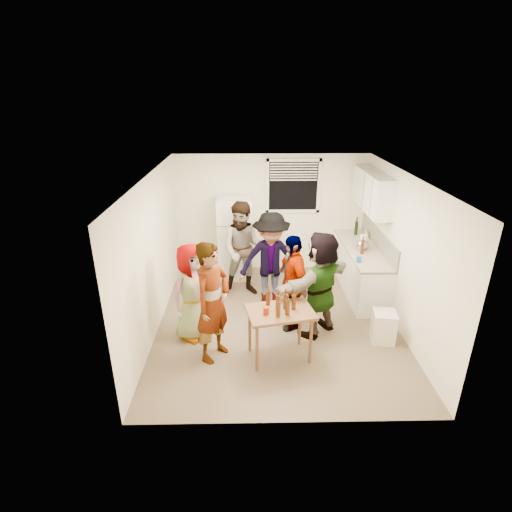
{
  "coord_description": "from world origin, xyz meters",
  "views": [
    {
      "loc": [
        -0.47,
        -5.88,
        3.71
      ],
      "look_at": [
        -0.35,
        0.19,
        1.15
      ],
      "focal_mm": 28.0,
      "sensor_mm": 36.0,
      "label": 1
    }
  ],
  "objects_px": {
    "trash_bin": "(383,327)",
    "red_cup": "(266,314)",
    "refrigerator": "(235,238)",
    "beer_bottle_counter": "(362,254)",
    "kettle": "(361,250)",
    "blue_cup": "(358,262)",
    "serving_table": "(279,356)",
    "guest_grey": "(195,335)",
    "guest_black": "(290,325)",
    "wine_bottle": "(356,235)",
    "beer_bottle_table": "(278,310)",
    "guest_back_left": "(244,293)",
    "guest_orange": "(317,331)",
    "guest_back_right": "(270,305)",
    "guest_stripe": "(215,355)"
  },
  "relations": [
    {
      "from": "blue_cup",
      "to": "trash_bin",
      "type": "xyz_separation_m",
      "value": [
        0.19,
        -1.05,
        -0.65
      ]
    },
    {
      "from": "wine_bottle",
      "to": "red_cup",
      "type": "distance_m",
      "value": 3.55
    },
    {
      "from": "refrigerator",
      "to": "guest_back_left",
      "type": "xyz_separation_m",
      "value": [
        0.19,
        -0.82,
        -0.85
      ]
    },
    {
      "from": "trash_bin",
      "to": "serving_table",
      "type": "xyz_separation_m",
      "value": [
        -1.66,
        -0.38,
        -0.25
      ]
    },
    {
      "from": "refrigerator",
      "to": "beer_bottle_counter",
      "type": "height_order",
      "value": "refrigerator"
    },
    {
      "from": "blue_cup",
      "to": "serving_table",
      "type": "relative_size",
      "value": 0.12
    },
    {
      "from": "wine_bottle",
      "to": "guest_black",
      "type": "relative_size",
      "value": 0.17
    },
    {
      "from": "blue_cup",
      "to": "trash_bin",
      "type": "bearing_deg",
      "value": -79.6
    },
    {
      "from": "blue_cup",
      "to": "serving_table",
      "type": "distance_m",
      "value": 2.24
    },
    {
      "from": "wine_bottle",
      "to": "blue_cup",
      "type": "bearing_deg",
      "value": -102.24
    },
    {
      "from": "kettle",
      "to": "beer_bottle_counter",
      "type": "bearing_deg",
      "value": -92.7
    },
    {
      "from": "guest_stripe",
      "to": "guest_orange",
      "type": "bearing_deg",
      "value": -36.79
    },
    {
      "from": "wine_bottle",
      "to": "guest_back_left",
      "type": "height_order",
      "value": "wine_bottle"
    },
    {
      "from": "guest_black",
      "to": "serving_table",
      "type": "bearing_deg",
      "value": -34.52
    },
    {
      "from": "wine_bottle",
      "to": "red_cup",
      "type": "bearing_deg",
      "value": -124.08
    },
    {
      "from": "serving_table",
      "to": "guest_orange",
      "type": "height_order",
      "value": "serving_table"
    },
    {
      "from": "refrigerator",
      "to": "kettle",
      "type": "distance_m",
      "value": 2.54
    },
    {
      "from": "trash_bin",
      "to": "beer_bottle_table",
      "type": "xyz_separation_m",
      "value": [
        -1.7,
        -0.35,
        0.54
      ]
    },
    {
      "from": "blue_cup",
      "to": "guest_stripe",
      "type": "xyz_separation_m",
      "value": [
        -2.43,
        -1.38,
        -0.9
      ]
    },
    {
      "from": "trash_bin",
      "to": "red_cup",
      "type": "distance_m",
      "value": 2.0
    },
    {
      "from": "guest_back_left",
      "to": "refrigerator",
      "type": "bearing_deg",
      "value": 106.33
    },
    {
      "from": "blue_cup",
      "to": "guest_grey",
      "type": "bearing_deg",
      "value": -163.22
    },
    {
      "from": "beer_bottle_counter",
      "to": "kettle",
      "type": "bearing_deg",
      "value": 76.2
    },
    {
      "from": "trash_bin",
      "to": "guest_black",
      "type": "relative_size",
      "value": 0.31
    },
    {
      "from": "trash_bin",
      "to": "guest_back_right",
      "type": "distance_m",
      "value": 2.09
    },
    {
      "from": "beer_bottle_counter",
      "to": "beer_bottle_table",
      "type": "bearing_deg",
      "value": -133.06
    },
    {
      "from": "beer_bottle_counter",
      "to": "guest_grey",
      "type": "height_order",
      "value": "beer_bottle_counter"
    },
    {
      "from": "guest_grey",
      "to": "guest_back_left",
      "type": "distance_m",
      "value": 1.65
    },
    {
      "from": "trash_bin",
      "to": "guest_back_left",
      "type": "bearing_deg",
      "value": 143.04
    },
    {
      "from": "kettle",
      "to": "wine_bottle",
      "type": "height_order",
      "value": "wine_bottle"
    },
    {
      "from": "serving_table",
      "to": "red_cup",
      "type": "bearing_deg",
      "value": -158.21
    },
    {
      "from": "guest_grey",
      "to": "guest_black",
      "type": "xyz_separation_m",
      "value": [
        1.58,
        0.28,
        0.0
      ]
    },
    {
      "from": "beer_bottle_counter",
      "to": "red_cup",
      "type": "distance_m",
      "value": 2.64
    },
    {
      "from": "red_cup",
      "to": "guest_grey",
      "type": "distance_m",
      "value": 1.52
    },
    {
      "from": "trash_bin",
      "to": "wine_bottle",
      "type": "bearing_deg",
      "value": 87.27
    },
    {
      "from": "red_cup",
      "to": "guest_back_left",
      "type": "xyz_separation_m",
      "value": [
        -0.33,
        2.12,
        -0.79
      ]
    },
    {
      "from": "kettle",
      "to": "serving_table",
      "type": "relative_size",
      "value": 0.29
    },
    {
      "from": "guest_back_left",
      "to": "beer_bottle_table",
      "type": "bearing_deg",
      "value": -72.48
    },
    {
      "from": "trash_bin",
      "to": "guest_back_right",
      "type": "relative_size",
      "value": 0.29
    },
    {
      "from": "refrigerator",
      "to": "red_cup",
      "type": "height_order",
      "value": "refrigerator"
    },
    {
      "from": "blue_cup",
      "to": "trash_bin",
      "type": "relative_size",
      "value": 0.22
    },
    {
      "from": "blue_cup",
      "to": "serving_table",
      "type": "height_order",
      "value": "blue_cup"
    },
    {
      "from": "trash_bin",
      "to": "guest_back_left",
      "type": "height_order",
      "value": "trash_bin"
    },
    {
      "from": "beer_bottle_table",
      "to": "guest_back_left",
      "type": "xyz_separation_m",
      "value": [
        -0.5,
        2.0,
        -0.79
      ]
    },
    {
      "from": "beer_bottle_table",
      "to": "refrigerator",
      "type": "bearing_deg",
      "value": 103.63
    },
    {
      "from": "beer_bottle_counter",
      "to": "guest_black",
      "type": "bearing_deg",
      "value": -145.27
    },
    {
      "from": "guest_grey",
      "to": "serving_table",
      "type": "bearing_deg",
      "value": -72.21
    },
    {
      "from": "red_cup",
      "to": "refrigerator",
      "type": "bearing_deg",
      "value": 99.9
    },
    {
      "from": "guest_grey",
      "to": "red_cup",
      "type": "bearing_deg",
      "value": -79.21
    },
    {
      "from": "blue_cup",
      "to": "beer_bottle_counter",
      "type": "bearing_deg",
      "value": 67.58
    }
  ]
}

